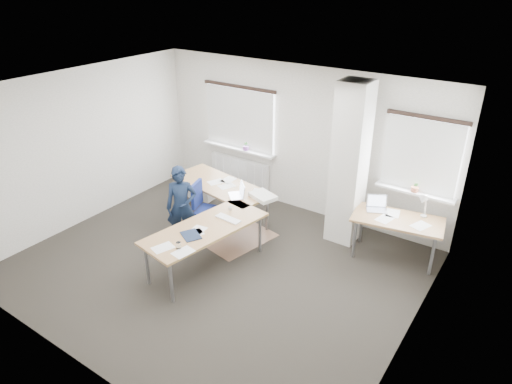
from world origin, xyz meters
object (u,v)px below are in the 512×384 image
Objects in this scene: desk_side at (398,221)px; task_chair at (207,219)px; person at (182,207)px; desk_main at (216,206)px.

desk_side is 3.26m from task_chair.
desk_side reaches higher than task_chair.
task_chair is at bearing 40.76° from person.
task_chair is 0.68× the size of person.
desk_main is at bearing 0.83° from person.
desk_main is 0.58m from person.
task_chair is at bearing 166.82° from desk_main.
person is at bearing -162.67° from desk_side.
desk_main is 0.57m from task_chair.
task_chair is (-0.35, 0.15, -0.42)m from desk_main.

